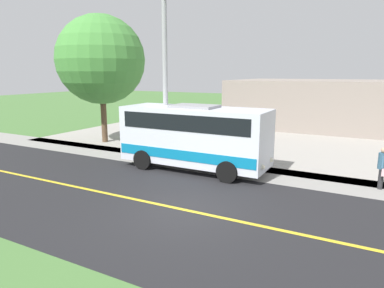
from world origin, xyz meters
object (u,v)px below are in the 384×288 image
shuttle_bus_front (195,134)px  street_light_pole (164,65)px  pedestrian_with_bags (382,167)px  commercial_building (337,104)px  tree_curbside (101,60)px

shuttle_bus_front → street_light_pole: 3.65m
pedestrian_with_bags → street_light_pole: street_light_pole is taller
commercial_building → street_light_pole: bearing=-20.7°
street_light_pole → commercial_building: bearing=159.3°
pedestrian_with_bags → commercial_building: bearing=-168.6°
commercial_building → tree_curbside: bearing=-41.6°
pedestrian_with_bags → commercial_building: size_ratio=0.10×
tree_curbside → street_light_pole: bearing=67.9°
pedestrian_with_bags → tree_curbside: tree_curbside is taller
tree_curbside → commercial_building: 19.02m
tree_curbside → commercial_building: bearing=138.4°
street_light_pole → pedestrian_with_bags: bearing=93.3°
shuttle_bus_front → pedestrian_with_bags: 7.70m
tree_curbside → pedestrian_with_bags: bearing=82.8°
street_light_pole → shuttle_bus_front: bearing=77.1°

